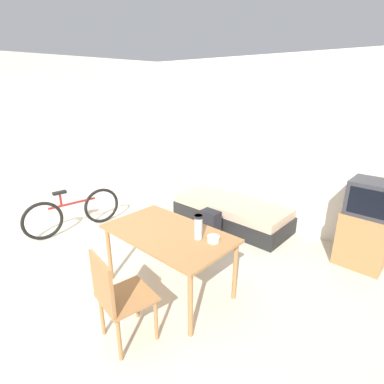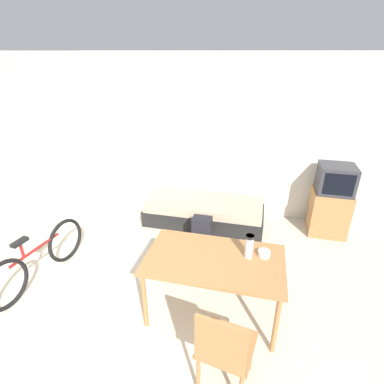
% 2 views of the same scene
% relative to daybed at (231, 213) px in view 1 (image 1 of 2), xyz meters
% --- Properties ---
extents(ground_plane, '(20.00, 20.00, 0.00)m').
position_rel_daybed_xyz_m(ground_plane, '(0.12, -3.03, -0.20)').
color(ground_plane, beige).
extents(wall_back, '(5.78, 0.06, 2.70)m').
position_rel_daybed_xyz_m(wall_back, '(0.12, 0.52, 1.15)').
color(wall_back, silver).
rests_on(wall_back, ground_plane).
extents(wall_left, '(0.06, 4.52, 2.70)m').
position_rel_daybed_xyz_m(wall_left, '(-2.30, -1.27, 1.15)').
color(wall_left, silver).
rests_on(wall_left, ground_plane).
extents(daybed, '(1.98, 0.83, 0.41)m').
position_rel_daybed_xyz_m(daybed, '(0.00, 0.00, 0.00)').
color(daybed, black).
rests_on(daybed, ground_plane).
extents(tv, '(0.57, 0.48, 1.16)m').
position_rel_daybed_xyz_m(tv, '(1.99, 0.14, 0.36)').
color(tv, '#9E6B3D').
rests_on(tv, ground_plane).
extents(dining_table, '(1.44, 0.84, 0.74)m').
position_rel_daybed_xyz_m(dining_table, '(0.48, -1.92, 0.46)').
color(dining_table, '#9E6B3D').
rests_on(dining_table, ground_plane).
extents(wooden_chair, '(0.51, 0.51, 0.93)m').
position_rel_daybed_xyz_m(wooden_chair, '(0.71, -2.78, 0.33)').
color(wooden_chair, '#9E6B3D').
rests_on(wooden_chair, ground_plane).
extents(bicycle, '(0.26, 1.55, 0.71)m').
position_rel_daybed_xyz_m(bicycle, '(-1.75, -1.92, 0.12)').
color(bicycle, black).
rests_on(bicycle, ground_plane).
extents(thermos_flask, '(0.09, 0.09, 0.27)m').
position_rel_daybed_xyz_m(thermos_flask, '(0.82, -1.81, 0.68)').
color(thermos_flask, '#B7B7BC').
rests_on(thermos_flask, dining_table).
extents(mate_bowl, '(0.13, 0.13, 0.06)m').
position_rel_daybed_xyz_m(mate_bowl, '(0.98, -1.75, 0.57)').
color(mate_bowl, beige).
rests_on(mate_bowl, dining_table).
extents(backpack, '(0.28, 0.23, 0.48)m').
position_rel_daybed_xyz_m(backpack, '(0.10, -0.70, 0.04)').
color(backpack, black).
rests_on(backpack, ground_plane).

